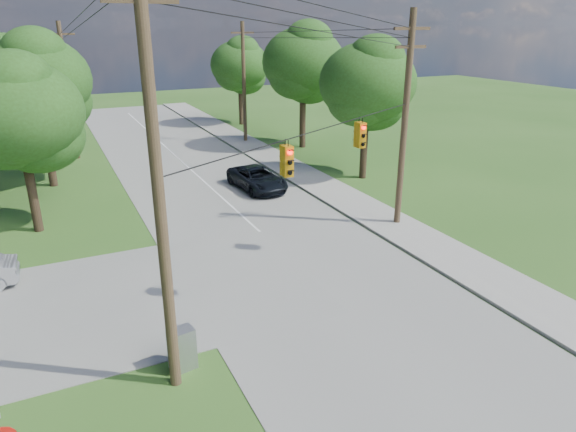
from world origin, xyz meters
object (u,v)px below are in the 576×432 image
pole_north_e (244,82)px  pole_sw (157,177)px  pole_north_w (68,91)px  pole_ne (405,119)px  car_main_north (257,178)px  control_cabinet (182,349)px

pole_north_e → pole_sw: bearing=-114.5°
pole_north_e → pole_north_w: size_ratio=1.00×
pole_sw → pole_ne: size_ratio=1.14×
pole_north_e → pole_ne: bearing=-90.0°
pole_sw → car_main_north: 19.44m
pole_ne → control_cabinet: 15.63m
pole_ne → pole_north_w: (-13.90, 22.00, -0.34)m
pole_ne → car_main_north: bearing=116.7°
pole_sw → pole_north_w: pole_sw is taller
car_main_north → control_cabinet: car_main_north is taller
pole_sw → car_main_north: pole_sw is taller
pole_sw → car_main_north: size_ratio=2.41×
pole_north_e → pole_north_w: same height
pole_sw → pole_ne: pole_sw is taller
pole_sw → pole_ne: bearing=29.4°
pole_sw → car_main_north: (9.17, 16.23, -5.50)m
pole_sw → pole_north_w: 29.62m
pole_sw → control_cabinet: size_ratio=8.94×
pole_ne → pole_north_w: 26.03m
pole_ne → pole_north_e: pole_ne is taller
pole_north_e → control_cabinet: pole_north_e is taller
pole_north_e → car_main_north: (-4.33, -13.37, -4.41)m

